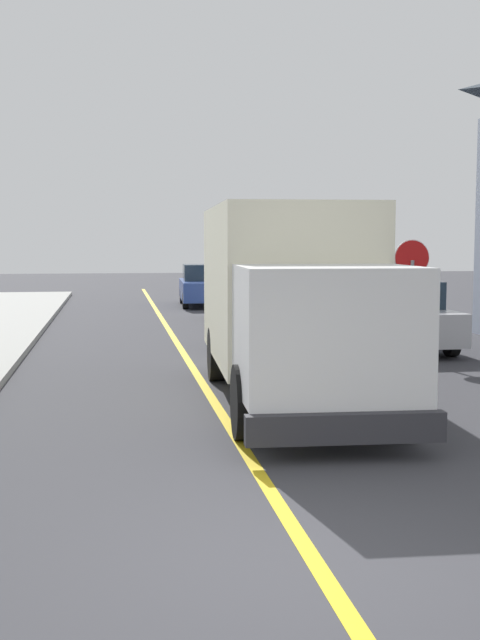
% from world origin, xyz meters
% --- Properties ---
extents(ground_plane, '(120.00, 120.00, 0.00)m').
position_xyz_m(ground_plane, '(0.00, 0.00, 0.00)').
color(ground_plane, '#38383D').
extents(centre_line_yellow, '(0.16, 56.00, 0.01)m').
position_xyz_m(centre_line_yellow, '(0.00, 10.00, 0.00)').
color(centre_line_yellow, gold).
rests_on(centre_line_yellow, ground).
extents(box_truck, '(2.73, 7.28, 3.20)m').
position_xyz_m(box_truck, '(1.26, 6.81, 1.77)').
color(box_truck, '#F2EDCC').
rests_on(box_truck, ground).
extents(parked_car_near, '(1.95, 4.46, 1.67)m').
position_xyz_m(parked_car_near, '(2.33, 12.81, 0.79)').
color(parked_car_near, black).
rests_on(parked_car_near, ground).
extents(parked_car_mid, '(1.92, 4.45, 1.67)m').
position_xyz_m(parked_car_mid, '(2.58, 19.54, 0.79)').
color(parked_car_mid, silver).
rests_on(parked_car_mid, ground).
extents(parked_car_far, '(2.00, 4.48, 1.67)m').
position_xyz_m(parked_car_far, '(2.00, 26.27, 0.79)').
color(parked_car_far, '#2D4793').
rests_on(parked_car_far, ground).
extents(parked_van_across, '(1.82, 4.41, 1.67)m').
position_xyz_m(parked_van_across, '(5.20, 12.52, 0.79)').
color(parked_van_across, '#B7B7BC').
rests_on(parked_van_across, ground).
extents(stop_sign, '(0.80, 0.10, 2.65)m').
position_xyz_m(stop_sign, '(4.87, 10.78, 1.86)').
color(stop_sign, gray).
rests_on(stop_sign, ground).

